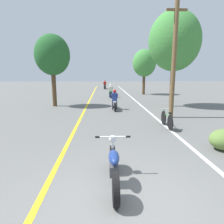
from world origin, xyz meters
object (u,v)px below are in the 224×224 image
at_px(roadside_tree_right_far, 144,63).
at_px(motorcycle_foreground, 114,166).
at_px(motorcycle_rider_lead, 115,102).
at_px(motorcycle_rider_mid, 111,92).
at_px(utility_pole, 174,59).
at_px(roadside_tree_left, 52,55).
at_px(roadside_tree_right_near, 175,41).
at_px(bicycle_parked, 167,120).
at_px(motorcycle_rider_far, 105,86).

xyz_separation_m(roadside_tree_right_far, motorcycle_foreground, (-4.59, -19.54, -3.19)).
bearing_deg(motorcycle_foreground, motorcycle_rider_lead, 86.66).
xyz_separation_m(motorcycle_rider_lead, motorcycle_rider_mid, (-0.01, 7.22, 0.00)).
height_order(motorcycle_foreground, motorcycle_rider_mid, motorcycle_rider_mid).
xyz_separation_m(utility_pole, motorcycle_rider_mid, (-3.08, 9.88, -2.72)).
distance_m(roadside_tree_left, motorcycle_rider_lead, 5.81).
height_order(utility_pole, roadside_tree_left, utility_pole).
height_order(roadside_tree_right_near, roadside_tree_left, roadside_tree_right_near).
distance_m(motorcycle_foreground, bicycle_parked, 5.46).
xyz_separation_m(roadside_tree_right_near, roadside_tree_right_far, (-0.38, 8.77, -1.14)).
bearing_deg(bicycle_parked, utility_pole, 66.49).
height_order(roadside_tree_left, motorcycle_foreground, roadside_tree_left).
distance_m(roadside_tree_right_near, roadside_tree_right_far, 8.85).
bearing_deg(roadside_tree_right_far, motorcycle_rider_far, 116.93).
distance_m(roadside_tree_right_near, roadside_tree_left, 8.98).
height_order(utility_pole, motorcycle_rider_lead, utility_pole).
bearing_deg(motorcycle_rider_lead, motorcycle_rider_mid, 90.04).
height_order(roadside_tree_right_near, bicycle_parked, roadside_tree_right_near).
bearing_deg(motorcycle_rider_far, motorcycle_foreground, -90.08).
height_order(roadside_tree_left, motorcycle_rider_far, roadside_tree_left).
distance_m(roadside_tree_right_far, motorcycle_rider_mid, 5.82).
height_order(utility_pole, motorcycle_rider_far, utility_pole).
relative_size(utility_pole, roadside_tree_right_far, 1.21).
height_order(utility_pole, bicycle_parked, utility_pole).
height_order(roadside_tree_right_near, motorcycle_rider_mid, roadside_tree_right_near).
bearing_deg(roadside_tree_right_near, bicycle_parked, -110.49).
bearing_deg(utility_pole, motorcycle_rider_mid, 107.31).
bearing_deg(bicycle_parked, motorcycle_rider_far, 96.41).
bearing_deg(motorcycle_foreground, roadside_tree_left, 109.38).
relative_size(roadside_tree_right_far, roadside_tree_left, 0.99).
bearing_deg(roadside_tree_right_far, roadside_tree_left, -135.77).
height_order(motorcycle_rider_mid, bicycle_parked, motorcycle_rider_mid).
bearing_deg(bicycle_parked, roadside_tree_right_far, 82.77).
height_order(utility_pole, roadside_tree_right_near, roadside_tree_right_near).
distance_m(roadside_tree_right_near, motorcycle_rider_lead, 6.25).
distance_m(utility_pole, bicycle_parked, 3.68).
xyz_separation_m(roadside_tree_right_near, motorcycle_foreground, (-4.97, -10.77, -4.33)).
bearing_deg(roadside_tree_right_near, roadside_tree_left, 177.08).
distance_m(roadside_tree_right_far, motorcycle_rider_far, 10.51).
xyz_separation_m(roadside_tree_right_far, motorcycle_rider_far, (-4.55, 8.95, -3.12)).
bearing_deg(motorcycle_rider_mid, bicycle_parked, -79.77).
relative_size(motorcycle_rider_lead, motorcycle_rider_far, 1.02).
bearing_deg(motorcycle_rider_mid, roadside_tree_right_far, 34.87).
relative_size(motorcycle_rider_mid, bicycle_parked, 1.22).
relative_size(roadside_tree_right_far, motorcycle_rider_lead, 2.56).
bearing_deg(roadside_tree_right_near, utility_pole, -108.82).
bearing_deg(motorcycle_rider_lead, motorcycle_rider_far, 91.55).
height_order(roadside_tree_right_near, motorcycle_foreground, roadside_tree_right_near).
bearing_deg(motorcycle_rider_lead, bicycle_parked, -65.67).
relative_size(roadside_tree_right_near, roadside_tree_left, 1.31).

